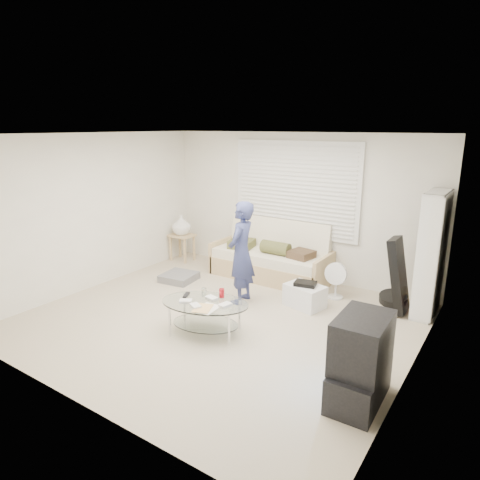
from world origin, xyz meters
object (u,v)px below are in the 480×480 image
Objects in this scene: bookshelf at (431,254)px; tv_unit at (360,361)px; coffee_table at (205,308)px; futon_sofa at (271,259)px.

tv_unit is (-0.13, -2.50, -0.45)m from bookshelf.
bookshelf is 1.99× the size of tv_unit.
futon_sofa is at bearing 98.32° from coffee_table.
futon_sofa is 2.31m from coffee_table.
futon_sofa is at bearing 178.32° from bookshelf.
bookshelf is (2.57, -0.08, 0.55)m from futon_sofa.
futon_sofa reaches higher than coffee_table.
tv_unit reaches higher than coffee_table.
futon_sofa is at bearing 133.57° from tv_unit.
bookshelf is 2.54m from tv_unit.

